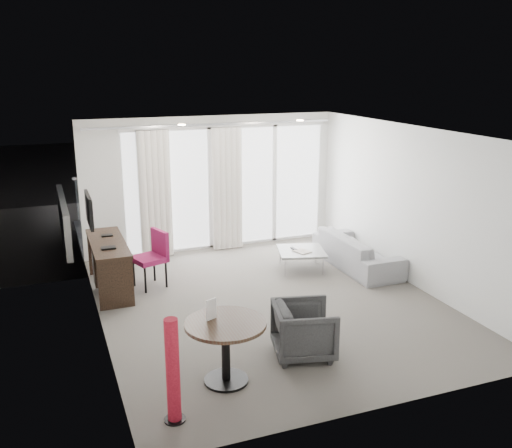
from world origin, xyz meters
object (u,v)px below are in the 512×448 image
object	(u,v)px
tub_armchair	(304,330)
coffee_table	(301,260)
red_lamp	(173,371)
rattan_chair_a	(213,211)
rattan_chair_b	(261,199)
round_table	(226,352)
sofa	(357,251)
desk_chair	(149,260)
desk	(109,266)

from	to	relation	value
tub_armchair	coffee_table	distance (m)	3.13
red_lamp	rattan_chair_a	distance (m)	7.23
rattan_chair_b	tub_armchair	bearing A→B (deg)	-91.88
red_lamp	round_table	bearing A→B (deg)	36.00
red_lamp	coffee_table	distance (m)	4.80
sofa	rattan_chair_b	size ratio (longest dim) A/B	2.38
desk_chair	coffee_table	bearing A→B (deg)	-21.63
red_lamp	rattan_chair_b	size ratio (longest dim) A/B	1.33
coffee_table	rattan_chair_a	bearing A→B (deg)	102.00
round_table	rattan_chair_a	distance (m)	6.50
round_table	coffee_table	xyz separation A→B (m)	(2.40, 3.09, -0.19)
desk	rattan_chair_a	distance (m)	3.93
red_lamp	rattan_chair_a	size ratio (longest dim) A/B	1.51
desk	rattan_chair_a	size ratio (longest dim) A/B	2.30
red_lamp	rattan_chair_a	xyz separation A→B (m)	(2.45, 6.80, -0.19)
tub_armchair	rattan_chair_a	xyz separation A→B (m)	(0.62, 6.03, 0.04)
coffee_table	rattan_chair_b	distance (m)	3.74
coffee_table	sofa	bearing A→B (deg)	-12.57
desk_chair	red_lamp	bearing A→B (deg)	-115.72
desk_chair	desk	bearing A→B (deg)	150.95
tub_armchair	coffee_table	bearing A→B (deg)	-11.05
round_table	rattan_chair_b	xyz separation A→B (m)	(3.06, 6.76, 0.05)
desk_chair	round_table	distance (m)	3.24
red_lamp	sofa	bearing A→B (deg)	39.39
desk_chair	tub_armchair	distance (m)	3.28
desk_chair	coffee_table	size ratio (longest dim) A/B	1.17
red_lamp	sofa	size ratio (longest dim) A/B	0.56
tub_armchair	rattan_chair_b	distance (m)	6.81
desk	tub_armchair	size ratio (longest dim) A/B	2.31
rattan_chair_a	sofa	bearing A→B (deg)	-65.91
desk_chair	round_table	size ratio (longest dim) A/B	1.01
red_lamp	sofa	distance (m)	5.35
red_lamp	coffee_table	bearing A→B (deg)	49.14
round_table	rattan_chair_b	size ratio (longest dim) A/B	1.09
desk_chair	rattan_chair_b	xyz separation A→B (m)	(3.33, 3.54, -0.04)
rattan_chair_b	sofa	bearing A→B (deg)	-70.10
desk	round_table	size ratio (longest dim) A/B	1.85
desk_chair	rattan_chair_a	distance (m)	3.64
desk_chair	sofa	distance (m)	3.69
round_table	sofa	size ratio (longest dim) A/B	0.46
round_table	rattan_chair_a	size ratio (longest dim) A/B	1.24
desk_chair	round_table	world-z (taller)	desk_chair
coffee_table	rattan_chair_a	xyz separation A→B (m)	(-0.68, 3.18, 0.19)
rattan_chair_a	rattan_chair_b	bearing A→B (deg)	18.04
tub_armchair	red_lamp	bearing A→B (deg)	126.36
desk	desk_chair	bearing A→B (deg)	-10.34
round_table	coffee_table	distance (m)	3.92
rattan_chair_a	rattan_chair_b	xyz separation A→B (m)	(1.34, 0.49, 0.05)
round_table	tub_armchair	bearing A→B (deg)	12.47
tub_armchair	rattan_chair_a	distance (m)	6.06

